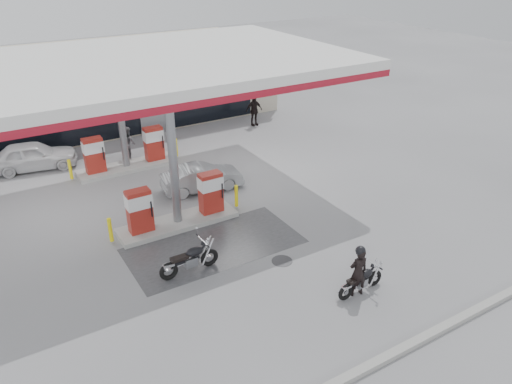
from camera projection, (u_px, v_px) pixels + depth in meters
ground at (201, 250)px, 17.14m from camera, size 90.00×90.00×0.00m
wet_patch at (214, 246)px, 17.37m from camera, size 6.00×3.00×0.00m
drain_cover at (282, 261)px, 16.53m from camera, size 0.70×0.70×0.01m
store_building at (79, 88)px, 28.43m from camera, size 22.00×8.22×4.00m
canopy at (136, 68)px, 18.59m from camera, size 16.00×10.02×5.51m
pump_island_near at (177, 208)px, 18.35m from camera, size 5.14×1.30×1.78m
pump_island_far at (125, 155)px, 22.94m from camera, size 5.14×1.30×1.78m
main_motorcycle at (361, 281)px, 14.91m from camera, size 1.75×0.67×0.90m
biker_main at (358, 272)px, 14.63m from camera, size 0.64×0.48×1.60m
parked_motorcycle at (190, 260)px, 15.78m from camera, size 2.04×0.78×1.05m
sedan_white at (33, 156)px, 22.95m from camera, size 4.07×2.19×1.32m
attendant at (128, 143)px, 23.85m from camera, size 0.86×0.97×1.68m
hatchback_silver at (202, 178)px, 21.05m from camera, size 3.53×1.62×1.12m
parked_car_right at (168, 109)px, 29.66m from camera, size 4.62×3.39×1.17m
biker_walking at (254, 110)px, 28.36m from camera, size 1.04×0.46×1.76m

